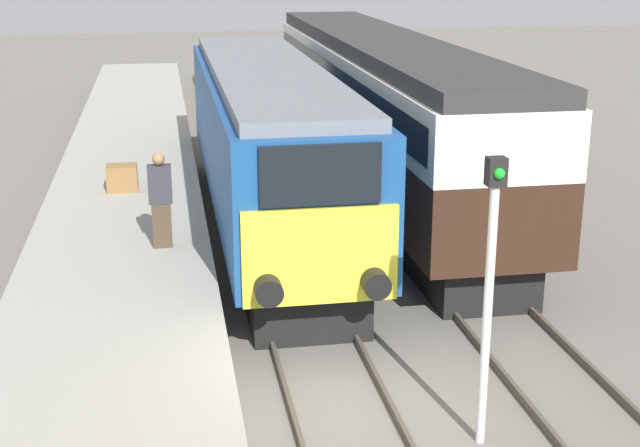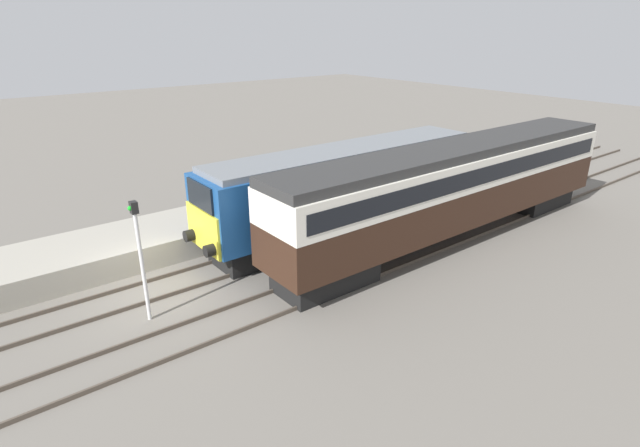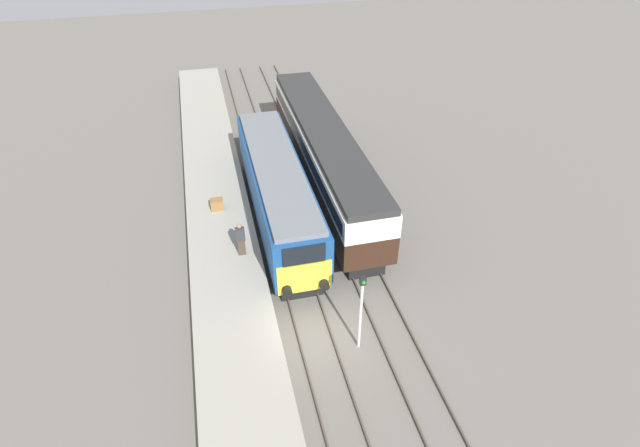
{
  "view_description": "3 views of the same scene",
  "coord_description": "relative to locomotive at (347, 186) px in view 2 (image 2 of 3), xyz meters",
  "views": [
    {
      "loc": [
        -2.3,
        -11.03,
        6.45
      ],
      "look_at": [
        0.0,
        1.95,
        2.32
      ],
      "focal_mm": 50.0,
      "sensor_mm": 36.0,
      "label": 1
    },
    {
      "loc": [
        15.77,
        -5.01,
        8.7
      ],
      "look_at": [
        1.7,
        5.95,
        1.6
      ],
      "focal_mm": 28.0,
      "sensor_mm": 36.0,
      "label": 2
    },
    {
      "loc": [
        -3.26,
        -14.18,
        16.84
      ],
      "look_at": [
        1.7,
        5.95,
        1.6
      ],
      "focal_mm": 28.0,
      "sensor_mm": 36.0,
      "label": 3
    }
  ],
  "objects": [
    {
      "name": "rails_near_track",
      "position": [
        0.0,
        -3.77,
        -2.09
      ],
      "size": [
        1.51,
        60.0,
        0.14
      ],
      "color": "#4C4238",
      "rests_on": "ground_plane"
    },
    {
      "name": "platform_left",
      "position": [
        -3.3,
        -0.77,
        -1.67
      ],
      "size": [
        3.5,
        50.0,
        0.98
      ],
      "color": "#9E998C",
      "rests_on": "ground_plane"
    },
    {
      "name": "luggage_crate",
      "position": [
        -3.33,
        0.73,
        -0.88
      ],
      "size": [
        0.7,
        0.56,
        0.6
      ],
      "color": "olive",
      "rests_on": "platform_left"
    },
    {
      "name": "signal_post",
      "position": [
        1.7,
        -9.68,
        0.19
      ],
      "size": [
        0.24,
        0.28,
        3.96
      ],
      "color": "silver",
      "rests_on": "ground_plane"
    },
    {
      "name": "ground_plane",
      "position": [
        0.0,
        -8.77,
        -2.16
      ],
      "size": [
        120.0,
        120.0,
        0.0
      ],
      "primitive_type": "plane",
      "color": "slate"
    },
    {
      "name": "locomotive",
      "position": [
        0.0,
        0.0,
        0.0
      ],
      "size": [
        2.7,
        14.13,
        3.87
      ],
      "color": "black",
      "rests_on": "ground_plane"
    },
    {
      "name": "passenger_carriage",
      "position": [
        3.4,
        3.09,
        0.36
      ],
      "size": [
        2.75,
        18.32,
        4.17
      ],
      "color": "black",
      "rests_on": "ground_plane"
    },
    {
      "name": "rails_far_track",
      "position": [
        3.4,
        -3.77,
        -2.09
      ],
      "size": [
        1.5,
        60.0,
        0.14
      ],
      "color": "#4C4238",
      "rests_on": "ground_plane"
    },
    {
      "name": "person_on_platform",
      "position": [
        -2.44,
        -3.53,
        -0.27
      ],
      "size": [
        0.44,
        0.26,
        1.81
      ],
      "color": "#473828",
      "rests_on": "platform_left"
    }
  ]
}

